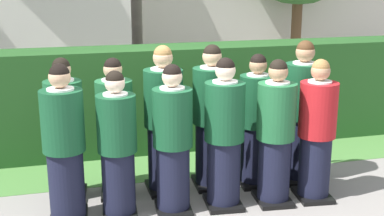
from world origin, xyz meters
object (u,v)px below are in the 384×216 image
(student_rear_row_2, at_px, (164,123))
(student_rear_row_5, at_px, (302,115))
(student_in_red_blazer, at_px, (317,134))
(student_rear_row_0, at_px, (65,133))
(student_front_row_1, at_px, (117,149))
(student_front_row_0, at_px, (64,148))
(student_front_row_4, at_px, (275,136))
(student_front_row_3, at_px, (224,137))
(student_rear_row_3, at_px, (211,120))
(student_rear_row_4, at_px, (256,124))
(student_front_row_2, at_px, (173,143))
(student_rear_row_1, at_px, (115,131))

(student_rear_row_2, bearing_deg, student_rear_row_5, -3.74)
(student_in_red_blazer, distance_m, student_rear_row_0, 2.77)
(student_rear_row_5, bearing_deg, student_front_row_1, -169.88)
(student_front_row_0, xyz_separation_m, student_front_row_1, (0.52, -0.04, -0.04))
(student_rear_row_2, height_order, student_rear_row_5, student_rear_row_5)
(student_rear_row_0, bearing_deg, student_front_row_4, -18.00)
(student_front_row_3, relative_size, student_rear_row_3, 0.96)
(student_rear_row_4, height_order, student_rear_row_5, student_rear_row_5)
(student_front_row_2, bearing_deg, student_rear_row_3, 43.21)
(student_front_row_2, height_order, student_rear_row_1, student_front_row_2)
(student_front_row_4, height_order, student_rear_row_5, student_rear_row_5)
(student_rear_row_2, distance_m, student_rear_row_4, 1.09)
(student_rear_row_0, bearing_deg, student_rear_row_2, -5.27)
(student_front_row_1, bearing_deg, student_rear_row_1, 85.70)
(student_rear_row_1, relative_size, student_rear_row_2, 0.93)
(student_in_red_blazer, height_order, student_rear_row_3, student_rear_row_3)
(student_rear_row_0, distance_m, student_rear_row_1, 0.55)
(student_rear_row_2, distance_m, student_rear_row_5, 1.66)
(student_front_row_0, xyz_separation_m, student_in_red_blazer, (2.69, -0.16, -0.02))
(student_rear_row_1, height_order, student_rear_row_2, student_rear_row_2)
(student_rear_row_0, bearing_deg, student_rear_row_3, -3.58)
(student_front_row_3, bearing_deg, student_front_row_4, -5.47)
(student_front_row_2, distance_m, student_rear_row_5, 1.74)
(student_front_row_2, height_order, student_rear_row_4, student_front_row_2)
(student_front_row_1, height_order, student_front_row_4, student_front_row_4)
(student_front_row_3, distance_m, student_rear_row_2, 0.78)
(student_rear_row_3, xyz_separation_m, student_rear_row_4, (0.52, -0.09, -0.06))
(student_front_row_1, height_order, student_in_red_blazer, student_in_red_blazer)
(student_front_row_1, distance_m, student_rear_row_2, 0.78)
(student_front_row_3, bearing_deg, student_front_row_1, 177.56)
(student_rear_row_3, bearing_deg, student_front_row_3, -92.68)
(student_in_red_blazer, distance_m, student_rear_row_3, 1.20)
(student_rear_row_4, relative_size, student_rear_row_5, 0.92)
(student_rear_row_4, bearing_deg, student_front_row_0, -170.21)
(student_front_row_4, bearing_deg, student_rear_row_1, 158.75)
(student_front_row_4, bearing_deg, student_rear_row_4, 91.76)
(student_front_row_1, relative_size, student_rear_row_0, 0.97)
(student_front_row_1, relative_size, student_rear_row_4, 0.98)
(student_rear_row_0, relative_size, student_rear_row_2, 0.94)
(student_front_row_4, relative_size, student_rear_row_5, 0.93)
(student_rear_row_2, bearing_deg, student_front_row_1, -139.09)
(student_front_row_3, bearing_deg, student_rear_row_2, 134.02)
(student_rear_row_5, bearing_deg, student_front_row_3, -158.16)
(student_in_red_blazer, bearing_deg, student_rear_row_3, 148.19)
(student_front_row_1, bearing_deg, student_rear_row_2, 40.91)
(student_front_row_3, xyz_separation_m, student_front_row_4, (0.56, -0.05, -0.02))
(student_in_red_blazer, xyz_separation_m, student_rear_row_1, (-2.13, 0.66, -0.00))
(student_in_red_blazer, distance_m, student_rear_row_5, 0.53)
(student_rear_row_4, xyz_separation_m, student_rear_row_5, (0.57, -0.02, 0.07))
(student_rear_row_4, bearing_deg, student_front_row_3, -139.70)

